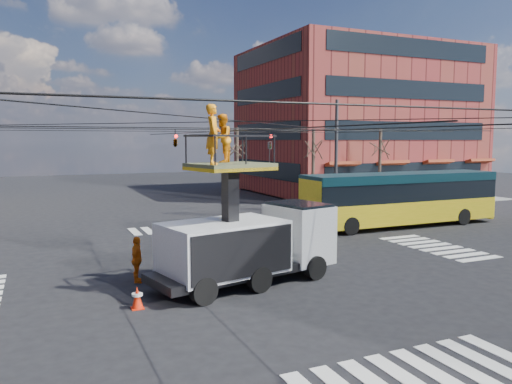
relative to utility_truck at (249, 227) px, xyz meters
The scene contains 13 objects.
ground 2.83m from the utility_truck, 71.08° to the left, with size 120.00×120.00×0.00m, color black.
sidewalk_ne 31.53m from the utility_truck, 46.57° to the left, with size 18.00×18.00×0.12m, color slate.
crosswalks 2.83m from the utility_truck, 71.08° to the left, with size 22.40×22.40×0.02m, color silver, non-canonical shape.
building_ne 34.69m from the utility_truck, 48.80° to the left, with size 20.06×16.06×14.00m.
overhead_network 3.23m from the utility_truck, 75.98° to the left, with size 24.24×24.24×8.00m.
tree_a 16.56m from the utility_truck, 69.84° to the left, with size 2.00×2.00×6.00m.
tree_b 19.44m from the utility_truck, 52.85° to the left, with size 2.00×2.00×6.00m.
tree_c 23.53m from the utility_truck, 41.05° to the left, with size 2.00×2.00×6.00m.
utility_truck is the anchor object (origin of this frame).
city_bus 14.97m from the utility_truck, 29.29° to the left, with size 12.71×2.68×3.20m.
traffic_cone 4.74m from the utility_truck, 163.93° to the right, with size 0.36×0.36×0.69m, color red.
worker_ground 4.25m from the utility_truck, 156.13° to the left, with size 0.99×0.41×1.69m, color orange.
flagger 5.94m from the utility_truck, 32.25° to the left, with size 1.20×0.69×1.86m, color orange.
Camera 1 is at (-7.56, -18.22, 5.19)m, focal length 35.00 mm.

